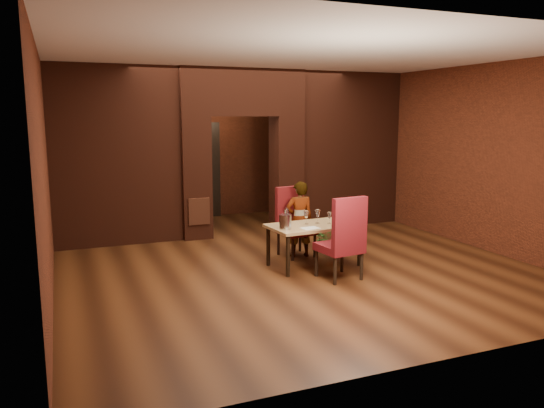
{
  "coord_description": "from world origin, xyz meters",
  "views": [
    {
      "loc": [
        -3.33,
        -7.81,
        2.34
      ],
      "look_at": [
        -0.17,
        0.0,
        0.91
      ],
      "focal_mm": 35.0,
      "sensor_mm": 36.0,
      "label": 1
    }
  ],
  "objects_px": {
    "chair_near": "(339,237)",
    "wine_glass_c": "(329,218)",
    "chair_far": "(297,222)",
    "water_bottle": "(287,217)",
    "dining_table": "(314,245)",
    "wine_glass_a": "(306,217)",
    "wine_bucket": "(285,222)",
    "wine_glass_b": "(318,217)",
    "person_seated": "(299,219)",
    "potted_plant": "(324,238)"
  },
  "relations": [
    {
      "from": "chair_near",
      "to": "wine_glass_c",
      "type": "distance_m",
      "value": 0.72
    },
    {
      "from": "chair_far",
      "to": "water_bottle",
      "type": "distance_m",
      "value": 0.74
    },
    {
      "from": "dining_table",
      "to": "chair_far",
      "type": "height_order",
      "value": "chair_far"
    },
    {
      "from": "wine_glass_a",
      "to": "wine_bucket",
      "type": "distance_m",
      "value": 0.49
    },
    {
      "from": "chair_near",
      "to": "wine_glass_a",
      "type": "xyz_separation_m",
      "value": [
        -0.15,
        0.78,
        0.16
      ]
    },
    {
      "from": "wine_bucket",
      "to": "chair_near",
      "type": "bearing_deg",
      "value": -43.39
    },
    {
      "from": "wine_glass_b",
      "to": "chair_far",
      "type": "bearing_deg",
      "value": 98.47
    },
    {
      "from": "chair_near",
      "to": "wine_bucket",
      "type": "distance_m",
      "value": 0.84
    },
    {
      "from": "dining_table",
      "to": "chair_far",
      "type": "relative_size",
      "value": 1.23
    },
    {
      "from": "chair_far",
      "to": "wine_glass_c",
      "type": "relative_size",
      "value": 6.34
    },
    {
      "from": "chair_far",
      "to": "chair_near",
      "type": "bearing_deg",
      "value": -96.75
    },
    {
      "from": "chair_near",
      "to": "wine_bucket",
      "type": "xyz_separation_m",
      "value": [
        -0.6,
        0.57,
        0.16
      ]
    },
    {
      "from": "chair_far",
      "to": "person_seated",
      "type": "xyz_separation_m",
      "value": [
        0.03,
        -0.04,
        0.06
      ]
    },
    {
      "from": "chair_near",
      "to": "wine_glass_c",
      "type": "xyz_separation_m",
      "value": [
        0.2,
        0.68,
        0.14
      ]
    },
    {
      "from": "chair_near",
      "to": "wine_glass_c",
      "type": "relative_size",
      "value": 6.7
    },
    {
      "from": "wine_glass_b",
      "to": "wine_glass_c",
      "type": "relative_size",
      "value": 1.21
    },
    {
      "from": "chair_far",
      "to": "wine_glass_b",
      "type": "bearing_deg",
      "value": -90.56
    },
    {
      "from": "person_seated",
      "to": "potted_plant",
      "type": "height_order",
      "value": "person_seated"
    },
    {
      "from": "chair_near",
      "to": "wine_glass_a",
      "type": "height_order",
      "value": "chair_near"
    },
    {
      "from": "person_seated",
      "to": "potted_plant",
      "type": "bearing_deg",
      "value": -149.73
    },
    {
      "from": "water_bottle",
      "to": "potted_plant",
      "type": "height_order",
      "value": "water_bottle"
    },
    {
      "from": "chair_far",
      "to": "wine_glass_a",
      "type": "bearing_deg",
      "value": -108.88
    },
    {
      "from": "chair_far",
      "to": "water_bottle",
      "type": "bearing_deg",
      "value": -136.37
    },
    {
      "from": "wine_glass_b",
      "to": "wine_bucket",
      "type": "bearing_deg",
      "value": -163.04
    },
    {
      "from": "wine_bucket",
      "to": "dining_table",
      "type": "bearing_deg",
      "value": 14.71
    },
    {
      "from": "dining_table",
      "to": "chair_far",
      "type": "xyz_separation_m",
      "value": [
        -0.01,
        0.64,
        0.24
      ]
    },
    {
      "from": "person_seated",
      "to": "potted_plant",
      "type": "distance_m",
      "value": 0.77
    },
    {
      "from": "wine_glass_a",
      "to": "chair_near",
      "type": "bearing_deg",
      "value": -78.87
    },
    {
      "from": "wine_glass_c",
      "to": "water_bottle",
      "type": "relative_size",
      "value": 0.65
    },
    {
      "from": "dining_table",
      "to": "wine_glass_a",
      "type": "xyz_separation_m",
      "value": [
        -0.11,
        0.07,
        0.43
      ]
    },
    {
      "from": "wine_glass_a",
      "to": "wine_glass_b",
      "type": "bearing_deg",
      "value": -5.39
    },
    {
      "from": "wine_glass_c",
      "to": "water_bottle",
      "type": "bearing_deg",
      "value": 170.96
    },
    {
      "from": "wine_glass_c",
      "to": "wine_bucket",
      "type": "relative_size",
      "value": 0.82
    },
    {
      "from": "wine_glass_a",
      "to": "water_bottle",
      "type": "height_order",
      "value": "water_bottle"
    },
    {
      "from": "wine_glass_b",
      "to": "water_bottle",
      "type": "bearing_deg",
      "value": 177.07
    },
    {
      "from": "chair_near",
      "to": "potted_plant",
      "type": "relative_size",
      "value": 3.07
    },
    {
      "from": "dining_table",
      "to": "wine_glass_c",
      "type": "distance_m",
      "value": 0.49
    },
    {
      "from": "person_seated",
      "to": "potted_plant",
      "type": "relative_size",
      "value": 3.19
    },
    {
      "from": "potted_plant",
      "to": "chair_near",
      "type": "bearing_deg",
      "value": -109.88
    },
    {
      "from": "water_bottle",
      "to": "potted_plant",
      "type": "relative_size",
      "value": 0.7
    },
    {
      "from": "person_seated",
      "to": "chair_near",
      "type": "bearing_deg",
      "value": 98.41
    },
    {
      "from": "chair_near",
      "to": "person_seated",
      "type": "distance_m",
      "value": 1.3
    },
    {
      "from": "chair_far",
      "to": "person_seated",
      "type": "relative_size",
      "value": 0.91
    },
    {
      "from": "wine_bucket",
      "to": "water_bottle",
      "type": "bearing_deg",
      "value": 62.07
    },
    {
      "from": "wine_bucket",
      "to": "wine_glass_c",
      "type": "bearing_deg",
      "value": 7.96
    },
    {
      "from": "person_seated",
      "to": "chair_far",
      "type": "bearing_deg",
      "value": -49.93
    },
    {
      "from": "wine_glass_c",
      "to": "potted_plant",
      "type": "bearing_deg",
      "value": 67.4
    },
    {
      "from": "dining_table",
      "to": "person_seated",
      "type": "height_order",
      "value": "person_seated"
    },
    {
      "from": "wine_glass_c",
      "to": "chair_far",
      "type": "bearing_deg",
      "value": 110.51
    },
    {
      "from": "chair_near",
      "to": "water_bottle",
      "type": "height_order",
      "value": "chair_near"
    }
  ]
}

